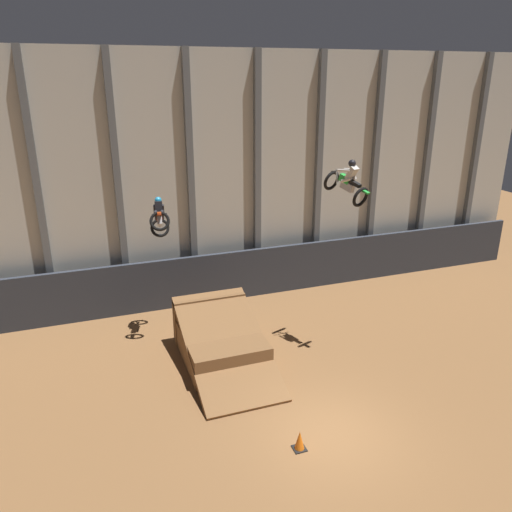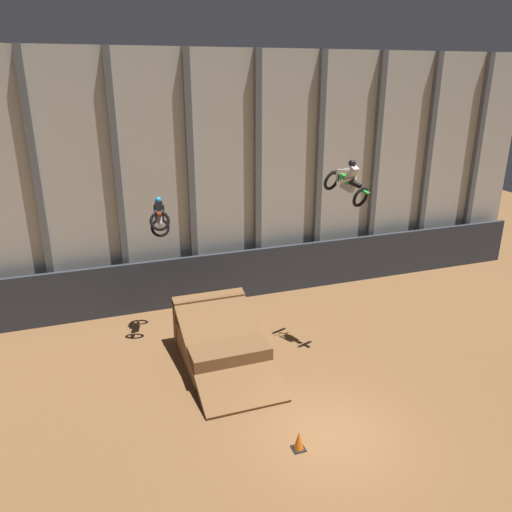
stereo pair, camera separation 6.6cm
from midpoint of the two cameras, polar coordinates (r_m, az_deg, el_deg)
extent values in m
plane|color=brown|center=(15.51, 8.66, -19.54)|extent=(60.00, 60.00, 0.00)
cube|color=beige|center=(22.39, -3.60, 8.69)|extent=(32.00, 0.12, 10.89)
cube|color=slate|center=(21.43, -23.49, 6.57)|extent=(0.28, 0.28, 10.89)
cube|color=slate|center=(21.42, -15.34, 7.50)|extent=(0.28, 0.28, 10.89)
cube|color=slate|center=(21.84, -7.32, 8.28)|extent=(0.28, 0.28, 10.89)
cube|color=slate|center=(22.66, 0.28, 8.86)|extent=(0.28, 0.28, 10.89)
cube|color=slate|center=(23.85, 7.26, 9.27)|extent=(0.28, 0.28, 10.89)
cube|color=slate|center=(25.35, 13.51, 9.51)|extent=(0.28, 0.28, 10.89)
cube|color=slate|center=(27.10, 19.01, 9.63)|extent=(0.28, 0.28, 10.89)
cube|color=slate|center=(29.07, 23.81, 9.67)|extent=(0.28, 0.28, 10.89)
cube|color=#2D333D|center=(22.91, -2.82, -2.27)|extent=(31.36, 0.20, 2.29)
cube|color=brown|center=(18.54, -3.96, -10.06)|extent=(2.74, 3.56, 1.09)
cube|color=brown|center=(19.67, -5.21, -7.03)|extent=(2.79, 0.50, 1.81)
cube|color=brown|center=(17.73, -3.31, -10.22)|extent=(2.79, 5.15, 2.00)
torus|color=black|center=(19.74, -10.80, 3.18)|extent=(0.78, 0.52, 0.70)
torus|color=black|center=(18.36, -10.83, 3.94)|extent=(0.78, 0.52, 0.70)
cube|color=#B7B7BC|center=(19.02, -10.84, 3.93)|extent=(0.26, 0.61, 0.48)
cube|color=#E54C19|center=(19.23, -10.88, 4.42)|extent=(0.27, 0.52, 0.41)
cube|color=black|center=(18.84, -10.89, 4.71)|extent=(0.24, 0.57, 0.36)
cube|color=#E54C19|center=(18.31, -10.89, 4.79)|extent=(0.19, 0.37, 0.21)
cylinder|color=#B7B7BC|center=(19.60, -10.85, 3.96)|extent=(0.12, 0.45, 0.41)
cylinder|color=black|center=(19.61, -10.90, 4.67)|extent=(0.64, 0.24, 0.04)
cube|color=black|center=(19.09, -10.94, 5.41)|extent=(0.31, 0.29, 0.52)
sphere|color=#2393CC|center=(19.26, -11.01, 6.28)|extent=(0.31, 0.38, 0.35)
cylinder|color=black|center=(19.10, -11.25, 4.59)|extent=(0.15, 0.31, 0.42)
cylinder|color=black|center=(19.10, -10.53, 4.64)|extent=(0.15, 0.31, 0.42)
cylinder|color=black|center=(19.33, -11.42, 5.29)|extent=(0.14, 0.42, 0.43)
cylinder|color=black|center=(19.33, -10.47, 5.35)|extent=(0.14, 0.42, 0.43)
torus|color=black|center=(18.27, 8.73, 8.50)|extent=(0.79, 0.52, 0.73)
torus|color=black|center=(17.48, 11.96, 6.59)|extent=(0.79, 0.52, 0.73)
cube|color=#B7B7BC|center=(17.80, 10.53, 7.85)|extent=(0.36, 0.60, 0.40)
cube|color=green|center=(17.82, 10.29, 8.66)|extent=(0.35, 0.53, 0.34)
cube|color=black|center=(17.59, 11.25, 8.17)|extent=(0.34, 0.59, 0.26)
cube|color=green|center=(17.34, 12.43, 7.21)|extent=(0.25, 0.39, 0.15)
cylinder|color=#B7B7BC|center=(18.08, 9.32, 8.95)|extent=(0.09, 0.14, 0.55)
cylinder|color=black|center=(17.97, 9.59, 9.59)|extent=(0.66, 0.09, 0.04)
cube|color=silver|center=(17.61, 11.01, 9.27)|extent=(0.41, 0.49, 0.52)
sphere|color=black|center=(17.56, 11.04, 10.35)|extent=(0.35, 0.39, 0.32)
cylinder|color=silver|center=(17.64, 10.40, 8.54)|extent=(0.25, 0.44, 0.25)
cylinder|color=silver|center=(17.82, 10.91, 8.63)|extent=(0.25, 0.44, 0.25)
cylinder|color=silver|center=(17.62, 10.12, 9.60)|extent=(0.25, 0.52, 0.13)
cylinder|color=silver|center=(17.86, 10.80, 9.69)|extent=(0.25, 0.52, 0.13)
cube|color=black|center=(14.94, 5.01, -21.07)|extent=(0.36, 0.36, 0.03)
cone|color=orange|center=(14.76, 5.05, -20.22)|extent=(0.28, 0.28, 0.55)
camera|label=1|loc=(0.03, -89.90, 0.04)|focal=35.00mm
camera|label=2|loc=(0.03, 90.10, -0.04)|focal=35.00mm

